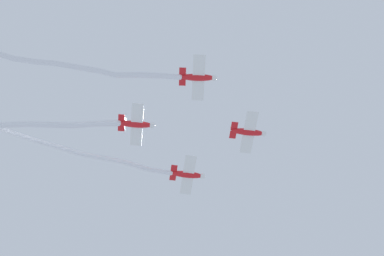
{
  "coord_description": "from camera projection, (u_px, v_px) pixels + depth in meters",
  "views": [
    {
      "loc": [
        -38.15,
        -27.86,
        6.16
      ],
      "look_at": [
        1.22,
        5.46,
        86.23
      ],
      "focal_mm": 65.63,
      "sensor_mm": 36.0,
      "label": 1
    }
  ],
  "objects": [
    {
      "name": "smoke_trail_left_wing",
      "position": [
        80.0,
        151.0,
        98.91
      ],
      "size": [
        21.55,
        16.1,
        4.09
      ],
      "color": "white"
    },
    {
      "name": "airplane_lead",
      "position": [
        249.0,
        132.0,
        95.7
      ],
      "size": [
        5.74,
        6.01,
        1.71
      ],
      "rotation": [
        0.0,
        0.0,
        5.53
      ],
      "color": "red"
    },
    {
      "name": "airplane_slot",
      "position": [
        137.0,
        124.0,
        94.77
      ],
      "size": [
        5.87,
        5.89,
        1.71
      ],
      "rotation": [
        0.0,
        0.0,
        5.5
      ],
      "color": "red"
    },
    {
      "name": "smoke_trail_right_wing",
      "position": [
        86.0,
        68.0,
        90.28
      ],
      "size": [
        19.31,
        16.52,
        1.38
      ],
      "color": "white"
    },
    {
      "name": "airplane_left_wing",
      "position": [
        188.0,
        175.0,
        99.11
      ],
      "size": [
        5.71,
        6.04,
        1.71
      ],
      "rotation": [
        0.0,
        0.0,
        5.54
      ],
      "color": "red"
    },
    {
      "name": "airplane_right_wing",
      "position": [
        198.0,
        77.0,
        91.44
      ],
      "size": [
        6.05,
        5.7,
        1.71
      ],
      "rotation": [
        0.0,
        0.0,
        5.45
      ],
      "color": "red"
    },
    {
      "name": "smoke_trail_slot",
      "position": [
        24.0,
        127.0,
        95.88
      ],
      "size": [
        15.43,
        22.58,
        2.67
      ],
      "color": "white"
    }
  ]
}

